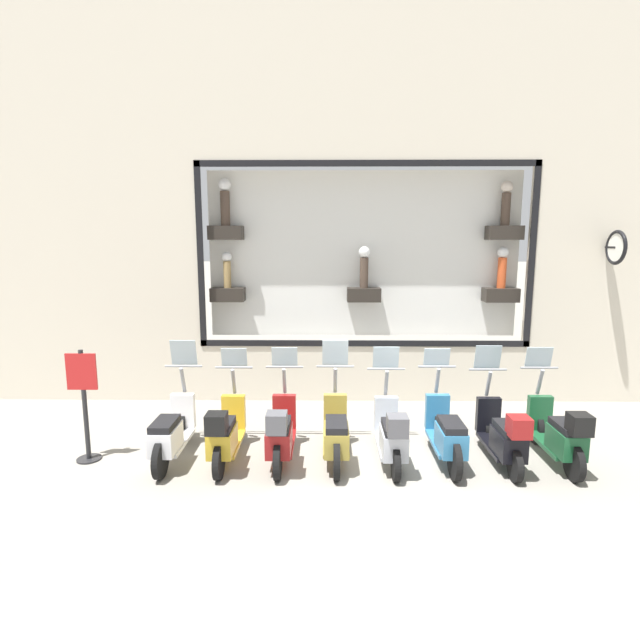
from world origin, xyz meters
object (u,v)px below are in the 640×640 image
shop_sign_post (84,401)px  scooter_green_0 (559,434)px  scooter_teal_2 (446,434)px  scooter_black_1 (503,435)px  scooter_yellow_6 (225,433)px  scooter_silver_3 (392,435)px  scooter_white_7 (172,433)px  scooter_olive_4 (336,433)px  scooter_red_5 (281,433)px

shop_sign_post → scooter_green_0: bearing=-90.6°
scooter_green_0 → scooter_teal_2: scooter_green_0 is taller
scooter_black_1 → shop_sign_post: 6.25m
scooter_yellow_6 → shop_sign_post: 2.17m
scooter_black_1 → scooter_silver_3: (0.00, 1.65, 0.00)m
scooter_silver_3 → shop_sign_post: size_ratio=1.04×
shop_sign_post → scooter_white_7: bearing=-90.7°
scooter_silver_3 → scooter_yellow_6: scooter_silver_3 is taller
scooter_teal_2 → scooter_yellow_6: 3.30m
scooter_green_0 → scooter_silver_3: (-0.01, 2.47, -0.02)m
scooter_yellow_6 → scooter_olive_4: bearing=-87.6°
scooter_teal_2 → scooter_red_5: size_ratio=1.00×
scooter_green_0 → scooter_yellow_6: 4.95m
scooter_teal_2 → shop_sign_post: bearing=89.8°
scooter_silver_3 → scooter_white_7: (0.07, 3.30, -0.02)m
scooter_white_7 → scooter_teal_2: bearing=-90.0°
scooter_silver_3 → scooter_white_7: scooter_white_7 is taller
scooter_white_7 → scooter_silver_3: bearing=-91.3°
scooter_green_0 → scooter_yellow_6: (-0.00, 4.95, -0.01)m
scooter_silver_3 → scooter_red_5: scooter_silver_3 is taller
scooter_black_1 → scooter_red_5: bearing=89.8°
scooter_olive_4 → scooter_red_5: bearing=94.5°
scooter_silver_3 → scooter_yellow_6: (0.00, 2.47, 0.01)m
scooter_teal_2 → scooter_white_7: size_ratio=1.00×
scooter_white_7 → shop_sign_post: shop_sign_post is taller
shop_sign_post → scooter_red_5: bearing=-91.5°
scooter_teal_2 → scooter_white_7: scooter_white_7 is taller
scooter_silver_3 → scooter_olive_4: bearing=84.9°
scooter_green_0 → scooter_white_7: scooter_white_7 is taller
scooter_red_5 → scooter_white_7: size_ratio=1.00×
scooter_olive_4 → scooter_yellow_6: 1.65m
scooter_teal_2 → scooter_yellow_6: scooter_teal_2 is taller
scooter_green_0 → scooter_silver_3: 2.47m
scooter_black_1 → scooter_olive_4: bearing=88.3°
scooter_olive_4 → scooter_yellow_6: (-0.07, 1.65, 0.02)m
scooter_silver_3 → shop_sign_post: (0.09, 4.59, 0.47)m
scooter_red_5 → scooter_yellow_6: bearing=90.3°
scooter_olive_4 → scooter_white_7: 2.47m
scooter_green_0 → scooter_silver_3: bearing=90.2°
scooter_teal_2 → scooter_olive_4: 1.65m
scooter_red_5 → shop_sign_post: (0.08, 2.94, 0.45)m
scooter_silver_3 → scooter_olive_4: scooter_olive_4 is taller
scooter_black_1 → scooter_yellow_6: size_ratio=0.99×
scooter_teal_2 → scooter_olive_4: size_ratio=1.00×
scooter_green_0 → scooter_black_1: (-0.01, 0.82, -0.02)m
scooter_white_7 → shop_sign_post: 1.38m
scooter_black_1 → shop_sign_post: size_ratio=1.04×
scooter_olive_4 → scooter_red_5: size_ratio=1.00×
scooter_green_0 → scooter_teal_2: bearing=87.9°
scooter_red_5 → scooter_white_7: bearing=87.8°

